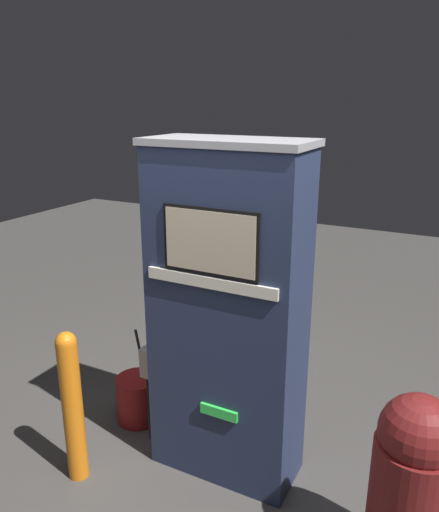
# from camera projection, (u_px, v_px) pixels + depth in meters

# --- Properties ---
(ground_plane) EXTENTS (14.00, 14.00, 0.00)m
(ground_plane) POSITION_uv_depth(u_px,v_px,m) (212.00, 483.00, 3.15)
(ground_plane) COLOR #423F3D
(gas_pump) EXTENTS (1.02, 0.46, 2.11)m
(gas_pump) POSITION_uv_depth(u_px,v_px,m) (227.00, 317.00, 3.01)
(gas_pump) COLOR #232D4C
(gas_pump) RESTS_ON ground_plane
(safety_bollard) EXTENTS (0.13, 0.13, 1.01)m
(safety_bollard) POSITION_uv_depth(u_px,v_px,m) (72.00, 404.00, 3.06)
(safety_bollard) COLOR orange
(safety_bollard) RESTS_ON ground_plane
(trash_bin) EXTENTS (0.39, 0.39, 1.02)m
(trash_bin) POSITION_uv_depth(u_px,v_px,m) (411.00, 488.00, 2.41)
(trash_bin) COLOR maroon
(trash_bin) RESTS_ON ground_plane
(squeegee_bucket) EXTENTS (0.32, 0.32, 0.77)m
(squeegee_bucket) POSITION_uv_depth(u_px,v_px,m) (138.00, 398.00, 3.73)
(squeegee_bucket) COLOR maroon
(squeegee_bucket) RESTS_ON ground_plane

